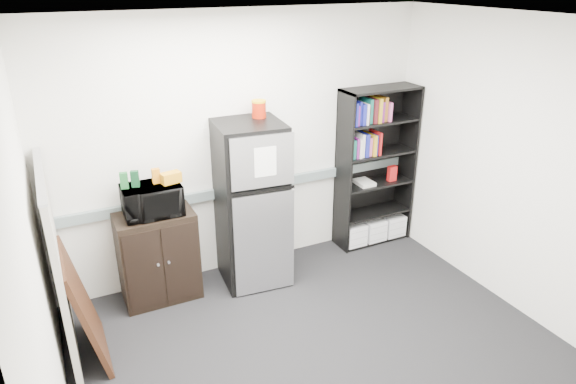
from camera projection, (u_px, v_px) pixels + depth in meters
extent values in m
plane|color=black|center=(326.00, 356.00, 4.34)|extent=(4.00, 4.00, 0.00)
cube|color=white|center=(244.00, 146.00, 5.25)|extent=(4.00, 0.02, 2.70)
cube|color=white|center=(523.00, 171.00, 4.62)|extent=(0.02, 3.50, 2.70)
cube|color=white|center=(36.00, 277.00, 3.00)|extent=(0.02, 3.50, 2.70)
cube|color=white|center=(338.00, 22.00, 3.28)|extent=(4.00, 3.50, 0.02)
cube|color=gray|center=(247.00, 188.00, 5.41)|extent=(3.92, 0.05, 0.10)
cube|color=white|center=(210.00, 132.00, 5.03)|extent=(0.14, 0.00, 0.10)
cube|color=black|center=(343.00, 174.00, 5.71)|extent=(0.02, 0.34, 1.85)
cube|color=black|center=(406.00, 162.00, 6.06)|extent=(0.02, 0.34, 1.85)
cube|color=black|center=(368.00, 164.00, 6.02)|extent=(0.90, 0.02, 1.85)
cube|color=black|center=(381.00, 89.00, 5.52)|extent=(0.90, 0.34, 0.02)
cube|color=black|center=(371.00, 238.00, 6.24)|extent=(0.85, 0.32, 0.03)
cube|color=black|center=(373.00, 212.00, 6.10)|extent=(0.85, 0.32, 0.03)
cube|color=black|center=(375.00, 183.00, 5.96)|extent=(0.85, 0.32, 0.02)
cube|color=black|center=(377.00, 153.00, 5.81)|extent=(0.85, 0.32, 0.02)
cube|color=black|center=(379.00, 121.00, 5.66)|extent=(0.85, 0.32, 0.02)
cube|color=silver|center=(352.00, 233.00, 6.06)|extent=(0.25, 0.30, 0.25)
cube|color=silver|center=(372.00, 228.00, 6.18)|extent=(0.25, 0.30, 0.25)
cube|color=silver|center=(391.00, 223.00, 6.29)|extent=(0.25, 0.30, 0.25)
cube|color=#9F9A8D|center=(58.00, 267.00, 4.15)|extent=(0.05, 1.30, 1.60)
cube|color=#B2B2B7|center=(39.00, 174.00, 3.83)|extent=(0.06, 1.30, 0.02)
cube|color=black|center=(158.00, 256.00, 4.99)|extent=(0.73, 0.46, 0.91)
cube|color=black|center=(145.00, 271.00, 4.73)|extent=(0.34, 0.01, 0.80)
cube|color=black|center=(182.00, 263.00, 4.87)|extent=(0.34, 0.01, 0.80)
cylinder|color=#B2B2B7|center=(158.00, 265.00, 4.75)|extent=(0.02, 0.02, 0.02)
cylinder|color=#B2B2B7|center=(169.00, 262.00, 4.79)|extent=(0.02, 0.02, 0.02)
imported|color=black|center=(152.00, 200.00, 4.74)|extent=(0.53, 0.36, 0.29)
cube|color=#185525|center=(124.00, 181.00, 4.59)|extent=(0.08, 0.06, 0.15)
cube|color=#0B3319|center=(135.00, 179.00, 4.63)|extent=(0.08, 0.07, 0.15)
cube|color=#C57212|center=(156.00, 176.00, 4.71)|extent=(0.07, 0.05, 0.14)
cube|color=orange|center=(171.00, 178.00, 4.72)|extent=(0.20, 0.13, 0.10)
cube|color=black|center=(251.00, 205.00, 5.16)|extent=(0.69, 0.69, 1.67)
cube|color=silver|center=(263.00, 162.00, 4.67)|extent=(0.61, 0.08, 0.50)
cube|color=silver|center=(265.00, 244.00, 5.00)|extent=(0.61, 0.08, 1.07)
cube|color=black|center=(264.00, 191.00, 4.77)|extent=(0.61, 0.06, 0.03)
cube|color=white|center=(265.00, 162.00, 4.66)|extent=(0.21, 0.02, 0.28)
cube|color=black|center=(248.00, 123.00, 4.83)|extent=(0.69, 0.69, 0.02)
cylinder|color=#A81D07|center=(259.00, 109.00, 4.96)|extent=(0.14, 0.14, 0.17)
cylinder|color=gold|center=(259.00, 99.00, 4.92)|extent=(0.14, 0.14, 0.02)
cube|color=black|center=(84.00, 305.00, 4.18)|extent=(0.25, 0.77, 0.98)
cube|color=beige|center=(87.00, 304.00, 4.19)|extent=(0.19, 0.66, 0.83)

